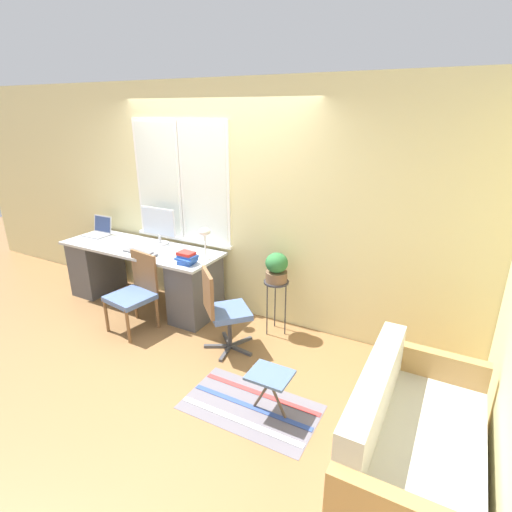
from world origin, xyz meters
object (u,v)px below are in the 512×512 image
desk_lamp (205,235)px  plant_stand (276,287)px  book_stack (187,258)px  office_chair_swivel (222,309)px  mouse (156,255)px  desk_chair_wooden (135,291)px  folding_stool (270,378)px  keyboard (138,252)px  couch_loveseat (409,450)px  potted_plant (277,267)px  laptop (98,231)px  monitor (159,225)px

desk_lamp → plant_stand: desk_lamp is taller
book_stack → office_chair_swivel: size_ratio=0.26×
mouse → desk_chair_wooden: desk_chair_wooden is taller
book_stack → folding_stool: book_stack is taller
keyboard → book_stack: bearing=-1.0°
couch_loveseat → office_chair_swivel: bearing=68.0°
desk_chair_wooden → couch_loveseat: size_ratio=0.59×
potted_plant → desk_lamp: bearing=-172.5°
keyboard → desk_lamp: bearing=13.8°
laptop → book_stack: 1.74m
book_stack → plant_stand: book_stack is taller
laptop → keyboard: bearing=-15.8°
desk_chair_wooden → plant_stand: bearing=33.2°
office_chair_swivel → keyboard: bearing=32.4°
mouse → desk_lamp: (0.56, 0.20, 0.27)m
couch_loveseat → plant_stand: 2.13m
office_chair_swivel → desk_lamp: bearing=1.2°
desk_lamp → couch_loveseat: 2.87m
keyboard → potted_plant: bearing=10.7°
mouse → book_stack: bearing=-2.1°
keyboard → desk_chair_wooden: (0.23, -0.34, -0.32)m
desk_lamp → mouse: bearing=-160.2°
mouse → desk_chair_wooden: (-0.04, -0.35, -0.33)m
laptop → monitor: 1.02m
monitor → desk_lamp: 0.84m
mouse → office_chair_swivel: (1.07, -0.26, -0.32)m
laptop → couch_loveseat: 4.51m
couch_loveseat → potted_plant: bearing=50.0°
laptop → desk_lamp: 1.83m
laptop → book_stack: size_ratio=1.35×
keyboard → desk_lamp: 0.90m
book_stack → couch_loveseat: bearing=-21.9°
folding_stool → keyboard: bearing=158.3°
desk_lamp → folding_stool: 1.88m
desk_chair_wooden → folding_stool: desk_chair_wooden is taller
desk_lamp → keyboard: bearing=-166.2°
mouse → desk_lamp: size_ratio=0.20×
monitor → folding_stool: (2.19, -1.25, -0.68)m
monitor → folding_stool: monitor is taller
mouse → book_stack: size_ratio=0.30×
desk_chair_wooden → laptop: bearing=161.7°
book_stack → couch_loveseat: 2.81m
monitor → desk_lamp: size_ratio=1.39×
book_stack → couch_loveseat: (2.56, -1.03, -0.55)m
laptop → office_chair_swivel: laptop is taller
monitor → mouse: monitor is taller
plant_stand → keyboard: bearing=-169.3°
mouse → folding_stool: 2.16m
couch_loveseat → potted_plant: (-1.62, 1.36, 0.50)m
folding_stool → desk_lamp: bearing=141.6°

